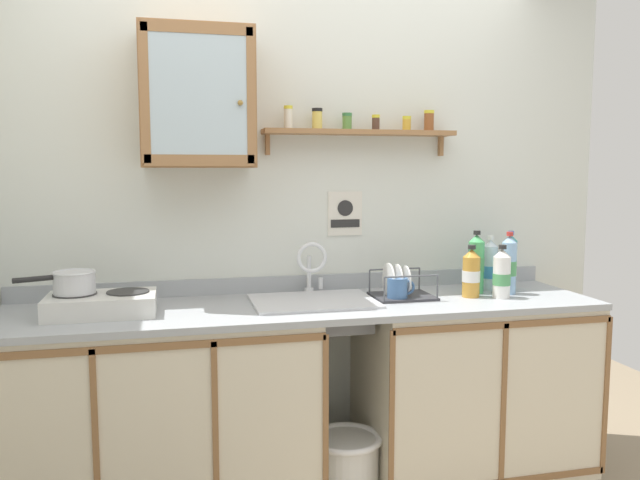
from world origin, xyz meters
name	(u,v)px	position (x,y,z in m)	size (l,w,h in m)	color
back_wall	(293,221)	(0.00, 0.58, 1.29)	(3.36, 0.07, 2.56)	silver
lower_cabinet_run	(159,416)	(-0.68, 0.23, 0.46)	(1.39, 0.64, 0.90)	black
lower_cabinet_run_right	(470,389)	(0.83, 0.24, 0.46)	(1.08, 0.64, 0.90)	black
countertop	(307,307)	(0.00, 0.23, 0.92)	(2.72, 0.67, 0.03)	#9EA3A8
backsplash	(294,283)	(0.00, 0.54, 0.97)	(2.72, 0.02, 0.08)	#9EA3A8
sink	(313,307)	(0.04, 0.27, 0.90)	(0.57, 0.47, 0.38)	silver
hot_plate_stove	(102,304)	(-0.90, 0.22, 0.98)	(0.45, 0.29, 0.09)	silver
saucepan	(73,282)	(-1.01, 0.24, 1.08)	(0.31, 0.18, 0.10)	silver
bottle_detergent_teal_0	(510,264)	(1.08, 0.33, 1.07)	(0.07, 0.07, 0.30)	teal
bottle_opaque_white_1	(502,274)	(0.94, 0.15, 1.05)	(0.08, 0.08, 0.26)	white
bottle_water_clear_2	(490,266)	(0.98, 0.34, 1.06)	(0.08, 0.08, 0.28)	silver
bottle_soda_green_3	(476,264)	(0.87, 0.28, 1.08)	(0.08, 0.08, 0.31)	#4CB266
bottle_juice_amber_4	(471,273)	(0.80, 0.20, 1.05)	(0.09, 0.09, 0.25)	gold
bottle_water_blue_5	(509,265)	(1.02, 0.23, 1.07)	(0.07, 0.07, 0.31)	#8CB7E0
dish_rack	(400,289)	(0.46, 0.26, 0.97)	(0.28, 0.24, 0.17)	#333338
mug	(398,289)	(0.43, 0.21, 0.99)	(0.14, 0.10, 0.11)	#3F6699
wall_cabinet	(197,98)	(-0.47, 0.40, 1.86)	(0.50, 0.32, 0.62)	#996B42
spice_shelf	(360,130)	(0.32, 0.48, 1.74)	(0.97, 0.14, 0.23)	#996B42
warning_sign	(345,214)	(0.27, 0.55, 1.32)	(0.18, 0.01, 0.22)	silver
trash_bin	(346,469)	(0.15, 0.11, 0.18)	(0.33, 0.33, 0.34)	silver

